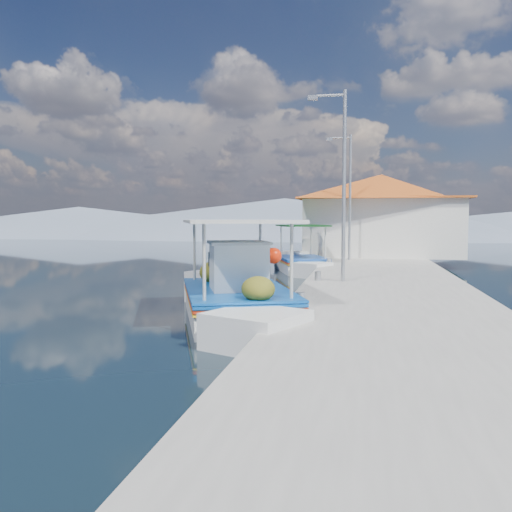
# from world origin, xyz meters

# --- Properties ---
(ground) EXTENTS (160.00, 160.00, 0.00)m
(ground) POSITION_xyz_m (0.00, 0.00, 0.00)
(ground) COLOR black
(ground) RESTS_ON ground
(quay) EXTENTS (5.00, 44.00, 0.50)m
(quay) POSITION_xyz_m (5.90, 6.00, 0.25)
(quay) COLOR #A5A19A
(quay) RESTS_ON ground
(bollards) EXTENTS (0.20, 17.20, 0.30)m
(bollards) POSITION_xyz_m (3.80, 5.25, 0.65)
(bollards) COLOR #A5A8AD
(bollards) RESTS_ON quay
(main_caique) EXTENTS (4.29, 7.77, 2.73)m
(main_caique) POSITION_xyz_m (2.19, -2.37, 0.53)
(main_caique) COLOR white
(main_caique) RESTS_ON ground
(caique_green_canopy) EXTENTS (3.19, 6.25, 2.45)m
(caique_green_canopy) POSITION_xyz_m (2.47, 9.76, 0.36)
(caique_green_canopy) COLOR white
(caique_green_canopy) RESTS_ON ground
(caique_blue_hull) EXTENTS (2.82, 6.82, 1.23)m
(caique_blue_hull) POSITION_xyz_m (-0.31, 11.21, 0.33)
(caique_blue_hull) COLOR #1B4AA6
(caique_blue_hull) RESTS_ON ground
(harbor_building) EXTENTS (10.49, 10.49, 4.40)m
(harbor_building) POSITION_xyz_m (6.20, 15.00, 2.78)
(harbor_building) COLOR silver
(harbor_building) RESTS_ON quay
(lamp_post_near) EXTENTS (1.21, 0.14, 6.00)m
(lamp_post_near) POSITION_xyz_m (4.51, 2.00, 3.85)
(lamp_post_near) COLOR #A5A8AD
(lamp_post_near) RESTS_ON quay
(lamp_post_far) EXTENTS (1.21, 0.14, 6.00)m
(lamp_post_far) POSITION_xyz_m (4.51, 11.00, 3.85)
(lamp_post_far) COLOR #A5A8AD
(lamp_post_far) RESTS_ON quay
(mountain_ridge) EXTENTS (171.40, 96.00, 5.50)m
(mountain_ridge) POSITION_xyz_m (6.54, 56.00, 2.04)
(mountain_ridge) COLOR slate
(mountain_ridge) RESTS_ON ground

